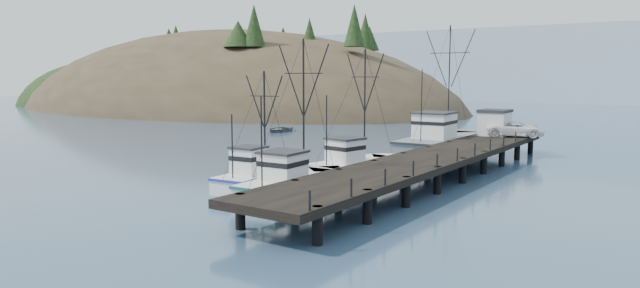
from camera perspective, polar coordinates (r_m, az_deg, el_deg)
The scene contains 13 objects.
ground at distance 42.98m, azimuth -15.59°, elevation -4.72°, with size 400.00×400.00×0.00m, color #2E4967.
pier at distance 47.11m, azimuth 11.15°, elevation -1.49°, with size 6.00×44.00×2.00m.
headland at distance 151.09m, azimuth -10.85°, elevation 1.88°, with size 134.80×78.00×51.00m.
distant_ridge at distance 198.24m, azimuth 28.18°, elevation 3.68°, with size 360.00×40.00×26.00m, color #9EB2C6.
distant_ridge_far at distance 224.01m, azimuth 15.81°, elevation 4.52°, with size 180.00×25.00×18.00m, color silver.
moored_sailboats at distance 108.29m, azimuth -2.66°, elevation 2.63°, with size 21.10×14.09×6.35m.
trawler_near at distance 40.87m, azimuth -2.43°, elevation -3.89°, with size 4.17×11.26×11.40m.
trawler_mid at distance 43.26m, azimuth -6.12°, elevation -3.32°, with size 3.57×8.91×9.13m.
trawler_far at distance 48.86m, azimuth 3.68°, elevation -2.11°, with size 4.91×10.77×11.02m.
work_vessel at distance 63.71m, azimuth 12.11°, elevation 0.24°, with size 5.75×17.30×14.23m.
pier_shed at distance 63.96m, azimuth 17.06°, elevation 2.09°, with size 3.00×3.20×2.80m.
pickup_truck at distance 63.37m, azimuth 18.96°, elevation 1.44°, with size 2.74×5.93×1.65m, color white.
motorboat at distance 85.41m, azimuth -4.08°, elevation 1.23°, with size 3.84×5.38×1.11m, color #505359.
Camera 1 is at (32.52, -26.78, 8.51)m, focal length 32.00 mm.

